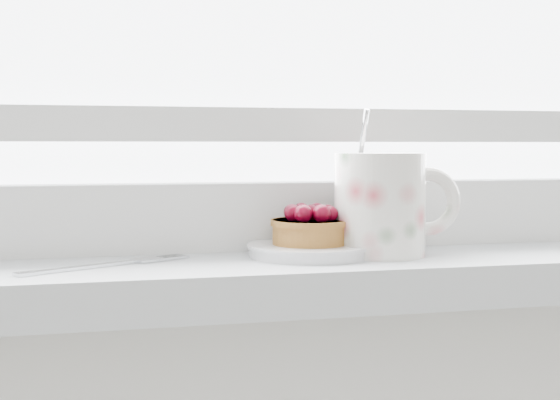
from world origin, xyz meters
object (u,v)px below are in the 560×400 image
object	(u,v)px
fork	(106,265)
saucer	(310,250)
floral_mug	(383,202)
raspberry_tart	(310,227)

from	to	relation	value
fork	saucer	bearing A→B (deg)	5.24
saucer	fork	bearing A→B (deg)	-174.76
fork	floral_mug	bearing A→B (deg)	1.57
floral_mug	raspberry_tart	bearing A→B (deg)	171.65
raspberry_tart	floral_mug	bearing A→B (deg)	-8.35
floral_mug	saucer	bearing A→B (deg)	171.58
floral_mug	fork	distance (m)	0.27
saucer	floral_mug	size ratio (longest dim) A/B	0.85
raspberry_tart	floral_mug	distance (m)	0.08
saucer	raspberry_tart	xyz separation A→B (m)	(-0.00, -0.00, 0.02)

